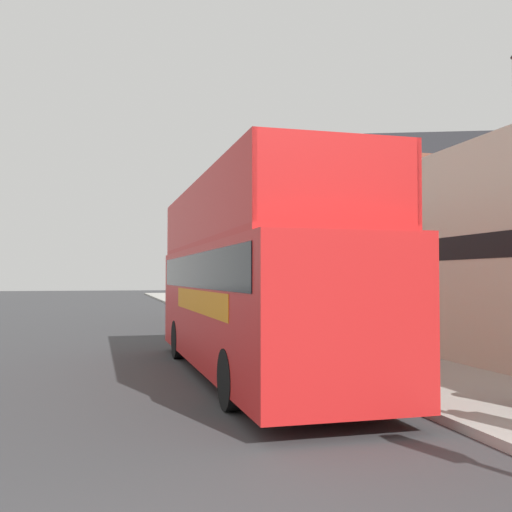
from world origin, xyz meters
TOP-DOWN VIEW (x-y plane):
  - ground_plane at (0.00, 21.00)m, footprint 144.00×144.00m
  - sidewalk at (6.75, 18.00)m, footprint 3.20×108.00m
  - brick_terrace_rear at (11.36, 20.81)m, footprint 6.00×16.55m
  - tour_bus at (3.49, 9.46)m, footprint 2.67×10.54m
  - parked_car_ahead_of_bus at (4.06, 17.72)m, footprint 1.84×4.43m
  - lamp_post_second at (5.81, 10.68)m, footprint 0.35×0.35m

SIDE VIEW (x-z plane):
  - ground_plane at x=0.00m, z-range 0.00..0.00m
  - sidewalk at x=6.75m, z-range 0.00..0.14m
  - parked_car_ahead_of_bus at x=4.06m, z-range -0.03..1.28m
  - tour_bus at x=3.49m, z-range -0.26..3.86m
  - lamp_post_second at x=5.81m, z-range 1.04..5.84m
  - brick_terrace_rear at x=11.36m, z-range 0.00..8.39m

